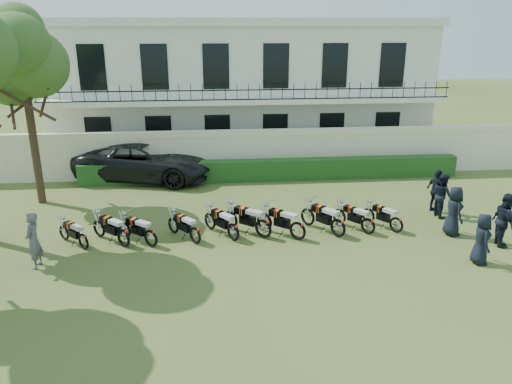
% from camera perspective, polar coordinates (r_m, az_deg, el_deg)
% --- Properties ---
extents(ground, '(100.00, 100.00, 0.00)m').
position_cam_1_polar(ground, '(17.13, 1.52, -5.88)').
color(ground, '#435421').
rests_on(ground, ground).
extents(perimeter_wall, '(30.00, 0.35, 2.30)m').
position_cam_1_polar(perimeter_wall, '(24.28, -0.72, 4.51)').
color(perimeter_wall, silver).
rests_on(perimeter_wall, ground).
extents(hedge, '(18.00, 0.60, 1.00)m').
position_cam_1_polar(hedge, '(23.79, 1.85, 2.53)').
color(hedge, '#1A3F16').
rests_on(hedge, ground).
extents(building, '(20.40, 9.60, 7.40)m').
position_cam_1_polar(building, '(29.67, -1.71, 12.10)').
color(building, white).
rests_on(building, ground).
extents(tree_west_near, '(3.40, 3.20, 7.90)m').
position_cam_1_polar(tree_west_near, '(21.66, -25.14, 13.74)').
color(tree_west_near, '#473323').
rests_on(tree_west_near, ground).
extents(motorcycle_0, '(1.29, 1.27, 0.94)m').
position_cam_1_polar(motorcycle_0, '(17.45, -19.16, -4.95)').
color(motorcycle_0, black).
rests_on(motorcycle_0, ground).
extents(motorcycle_1, '(1.50, 1.41, 1.07)m').
position_cam_1_polar(motorcycle_1, '(17.22, -14.94, -4.62)').
color(motorcycle_1, black).
rests_on(motorcycle_1, ground).
extents(motorcycle_2, '(1.50, 1.28, 1.03)m').
position_cam_1_polar(motorcycle_2, '(17.02, -11.96, -4.73)').
color(motorcycle_2, black).
rests_on(motorcycle_2, ground).
extents(motorcycle_3, '(1.23, 1.48, 1.00)m').
position_cam_1_polar(motorcycle_3, '(17.01, -6.98, -4.50)').
color(motorcycle_3, black).
rests_on(motorcycle_3, ground).
extents(motorcycle_4, '(1.23, 1.64, 1.07)m').
position_cam_1_polar(motorcycle_4, '(17.12, -2.62, -4.10)').
color(motorcycle_4, black).
rests_on(motorcycle_4, ground).
extents(motorcycle_5, '(1.70, 1.44, 1.16)m').
position_cam_1_polar(motorcycle_5, '(17.29, 0.85, -3.70)').
color(motorcycle_5, black).
rests_on(motorcycle_5, ground).
extents(motorcycle_6, '(1.60, 1.44, 1.12)m').
position_cam_1_polar(motorcycle_6, '(17.21, 4.81, -3.94)').
color(motorcycle_6, black).
rests_on(motorcycle_6, ground).
extents(motorcycle_7, '(1.33, 1.73, 1.14)m').
position_cam_1_polar(motorcycle_7, '(17.62, 9.38, -3.57)').
color(motorcycle_7, black).
rests_on(motorcycle_7, ground).
extents(motorcycle_8, '(1.22, 1.52, 1.02)m').
position_cam_1_polar(motorcycle_8, '(18.09, 12.72, -3.37)').
color(motorcycle_8, black).
rests_on(motorcycle_8, ground).
extents(motorcycle_9, '(1.12, 1.51, 0.98)m').
position_cam_1_polar(motorcycle_9, '(18.47, 15.78, -3.23)').
color(motorcycle_9, black).
rests_on(motorcycle_9, ground).
extents(suv, '(7.04, 4.51, 1.81)m').
position_cam_1_polar(suv, '(24.39, -12.60, 3.48)').
color(suv, black).
rests_on(suv, ground).
extents(inspector, '(0.50, 0.69, 1.78)m').
position_cam_1_polar(inspector, '(16.59, -24.10, -5.11)').
color(inspector, slate).
rests_on(inspector, ground).
extents(officer_0, '(0.61, 0.85, 1.63)m').
position_cam_1_polar(officer_0, '(16.96, 24.38, -4.90)').
color(officer_0, black).
rests_on(officer_0, ground).
extents(officer_1, '(0.90, 1.03, 1.82)m').
position_cam_1_polar(officer_1, '(18.69, 26.63, -2.81)').
color(officer_1, black).
rests_on(officer_1, ground).
extents(officer_2, '(0.54, 0.98, 1.59)m').
position_cam_1_polar(officer_2, '(18.59, 26.36, -3.24)').
color(officer_2, black).
rests_on(officer_2, ground).
extents(officer_3, '(0.62, 0.90, 1.78)m').
position_cam_1_polar(officer_3, '(18.82, 21.67, -2.03)').
color(officer_3, black).
rests_on(officer_3, ground).
extents(officer_4, '(0.71, 0.88, 1.72)m').
position_cam_1_polar(officer_4, '(20.48, 20.53, -0.33)').
color(officer_4, black).
rests_on(officer_4, ground).
extents(officer_5, '(0.70, 1.10, 1.74)m').
position_cam_1_polar(officer_5, '(20.87, 19.93, 0.11)').
color(officer_5, black).
rests_on(officer_5, ground).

